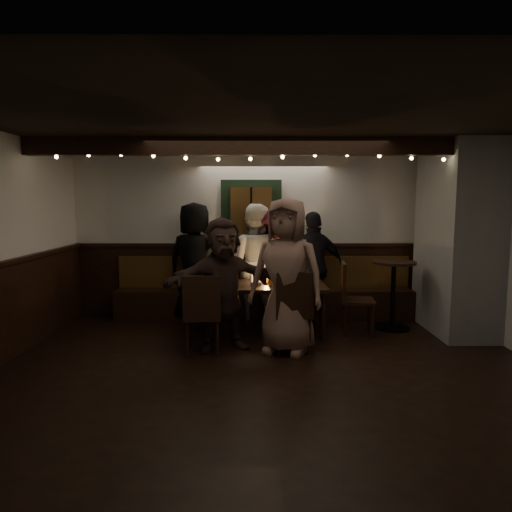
{
  "coord_description": "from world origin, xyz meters",
  "views": [
    {
      "loc": [
        -0.15,
        -4.77,
        1.82
      ],
      "look_at": [
        -0.13,
        1.6,
        1.05
      ],
      "focal_mm": 32.0,
      "sensor_mm": 36.0,
      "label": 1
    }
  ],
  "objects_px": {
    "person_a": "(195,262)",
    "person_b": "(221,272)",
    "chair_near_left": "(202,310)",
    "person_e": "(314,267)",
    "person_f": "(223,284)",
    "person_c": "(254,262)",
    "person_g": "(287,276)",
    "chair_near_right": "(293,307)",
    "dining_table": "(256,289)",
    "person_d": "(279,264)",
    "chair_end": "(351,294)",
    "high_top": "(393,286)"
  },
  "relations": [
    {
      "from": "person_a",
      "to": "person_b",
      "type": "xyz_separation_m",
      "value": [
        0.4,
        -0.03,
        -0.15
      ]
    },
    {
      "from": "chair_near_left",
      "to": "person_e",
      "type": "distance_m",
      "value": 2.19
    },
    {
      "from": "chair_near_left",
      "to": "person_f",
      "type": "xyz_separation_m",
      "value": [
        0.23,
        0.22,
        0.27
      ]
    },
    {
      "from": "chair_near_left",
      "to": "person_c",
      "type": "distance_m",
      "value": 1.83
    },
    {
      "from": "person_e",
      "to": "person_g",
      "type": "relative_size",
      "value": 0.89
    },
    {
      "from": "chair_near_right",
      "to": "person_a",
      "type": "height_order",
      "value": "person_a"
    },
    {
      "from": "person_c",
      "to": "person_g",
      "type": "xyz_separation_m",
      "value": [
        0.39,
        -1.58,
        0.04
      ]
    },
    {
      "from": "dining_table",
      "to": "person_e",
      "type": "height_order",
      "value": "person_e"
    },
    {
      "from": "dining_table",
      "to": "person_d",
      "type": "bearing_deg",
      "value": 65.35
    },
    {
      "from": "dining_table",
      "to": "chair_near_left",
      "type": "height_order",
      "value": "chair_near_left"
    },
    {
      "from": "chair_near_left",
      "to": "person_b",
      "type": "bearing_deg",
      "value": 86.1
    },
    {
      "from": "chair_near_left",
      "to": "person_g",
      "type": "xyz_separation_m",
      "value": [
        1.0,
        0.11,
        0.39
      ]
    },
    {
      "from": "dining_table",
      "to": "person_f",
      "type": "distance_m",
      "value": 0.82
    },
    {
      "from": "person_d",
      "to": "person_a",
      "type": "bearing_deg",
      "value": -15.07
    },
    {
      "from": "person_g",
      "to": "person_c",
      "type": "bearing_deg",
      "value": 125.74
    },
    {
      "from": "chair_near_right",
      "to": "person_d",
      "type": "xyz_separation_m",
      "value": [
        -0.09,
        1.62,
        0.3
      ]
    },
    {
      "from": "chair_near_left",
      "to": "chair_end",
      "type": "distance_m",
      "value": 2.13
    },
    {
      "from": "dining_table",
      "to": "person_e",
      "type": "xyz_separation_m",
      "value": [
        0.88,
        0.65,
        0.21
      ]
    },
    {
      "from": "high_top",
      "to": "chair_end",
      "type": "bearing_deg",
      "value": -160.2
    },
    {
      "from": "person_c",
      "to": "person_f",
      "type": "relative_size",
      "value": 1.09
    },
    {
      "from": "chair_end",
      "to": "person_g",
      "type": "distance_m",
      "value": 1.27
    },
    {
      "from": "chair_near_right",
      "to": "person_g",
      "type": "relative_size",
      "value": 0.53
    },
    {
      "from": "person_c",
      "to": "person_f",
      "type": "height_order",
      "value": "person_c"
    },
    {
      "from": "high_top",
      "to": "person_e",
      "type": "relative_size",
      "value": 0.59
    },
    {
      "from": "chair_near_left",
      "to": "person_e",
      "type": "height_order",
      "value": "person_e"
    },
    {
      "from": "person_e",
      "to": "person_f",
      "type": "xyz_separation_m",
      "value": [
        -1.28,
        -1.34,
        -0.02
      ]
    },
    {
      "from": "chair_near_left",
      "to": "person_e",
      "type": "xyz_separation_m",
      "value": [
        1.51,
        1.56,
        0.29
      ]
    },
    {
      "from": "chair_near_left",
      "to": "person_a",
      "type": "distance_m",
      "value": 1.69
    },
    {
      "from": "dining_table",
      "to": "person_b",
      "type": "relative_size",
      "value": 1.28
    },
    {
      "from": "chair_end",
      "to": "person_d",
      "type": "distance_m",
      "value": 1.28
    },
    {
      "from": "high_top",
      "to": "person_d",
      "type": "bearing_deg",
      "value": 160.64
    },
    {
      "from": "person_a",
      "to": "person_g",
      "type": "height_order",
      "value": "person_g"
    },
    {
      "from": "person_d",
      "to": "person_g",
      "type": "distance_m",
      "value": 1.57
    },
    {
      "from": "chair_near_left",
      "to": "person_d",
      "type": "distance_m",
      "value": 1.98
    },
    {
      "from": "person_a",
      "to": "person_e",
      "type": "height_order",
      "value": "person_a"
    },
    {
      "from": "chair_near_right",
      "to": "chair_end",
      "type": "distance_m",
      "value": 1.19
    },
    {
      "from": "person_f",
      "to": "high_top",
      "type": "bearing_deg",
      "value": 2.18
    },
    {
      "from": "dining_table",
      "to": "person_a",
      "type": "xyz_separation_m",
      "value": [
        -0.92,
        0.71,
        0.28
      ]
    },
    {
      "from": "person_f",
      "to": "person_b",
      "type": "bearing_deg",
      "value": 76.41
    },
    {
      "from": "person_f",
      "to": "person_d",
      "type": "bearing_deg",
      "value": 43.88
    },
    {
      "from": "person_e",
      "to": "person_c",
      "type": "bearing_deg",
      "value": -22.13
    },
    {
      "from": "dining_table",
      "to": "person_a",
      "type": "relative_size",
      "value": 1.06
    },
    {
      "from": "dining_table",
      "to": "person_e",
      "type": "distance_m",
      "value": 1.11
    },
    {
      "from": "chair_near_left",
      "to": "person_a",
      "type": "height_order",
      "value": "person_a"
    },
    {
      "from": "chair_end",
      "to": "person_e",
      "type": "xyz_separation_m",
      "value": [
        -0.43,
        0.67,
        0.28
      ]
    },
    {
      "from": "person_d",
      "to": "person_f",
      "type": "height_order",
      "value": "person_d"
    },
    {
      "from": "high_top",
      "to": "person_d",
      "type": "distance_m",
      "value": 1.71
    },
    {
      "from": "chair_end",
      "to": "person_a",
      "type": "relative_size",
      "value": 0.55
    },
    {
      "from": "chair_end",
      "to": "person_g",
      "type": "relative_size",
      "value": 0.53
    },
    {
      "from": "person_b",
      "to": "person_d",
      "type": "distance_m",
      "value": 0.89
    }
  ]
}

